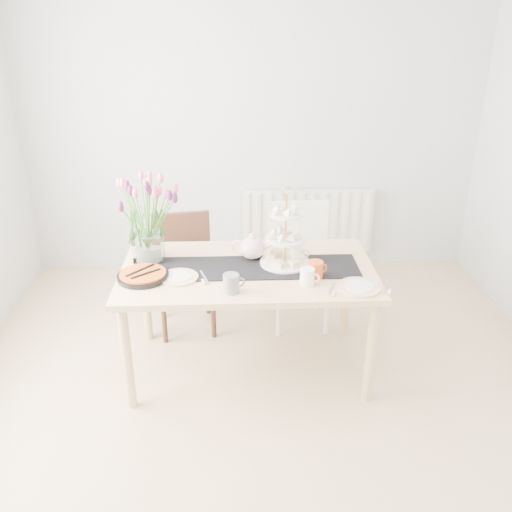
{
  "coord_description": "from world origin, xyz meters",
  "views": [
    {
      "loc": [
        -0.17,
        -2.47,
        2.24
      ],
      "look_at": [
        -0.04,
        0.56,
        0.86
      ],
      "focal_mm": 38.0,
      "sensor_mm": 36.0,
      "label": 1
    }
  ],
  "objects_px": {
    "tart_tin": "(143,275)",
    "mug_orange": "(315,270)",
    "cake_stand": "(285,245)",
    "mug_white": "(307,277)",
    "cream_jug": "(297,254)",
    "chair_white": "(299,254)",
    "dining_table": "(248,279)",
    "mug_grey": "(231,283)",
    "plate_right": "(359,287)",
    "teapot": "(252,248)",
    "plate_left": "(179,277)",
    "tulip_vase": "(145,206)",
    "chair_brown": "(184,263)",
    "radiator": "(307,222)"
  },
  "relations": [
    {
      "from": "chair_white",
      "to": "mug_white",
      "type": "bearing_deg",
      "value": -95.58
    },
    {
      "from": "dining_table",
      "to": "tart_tin",
      "type": "xyz_separation_m",
      "value": [
        -0.64,
        -0.11,
        0.09
      ]
    },
    {
      "from": "chair_white",
      "to": "cream_jug",
      "type": "bearing_deg",
      "value": -100.14
    },
    {
      "from": "cream_jug",
      "to": "tart_tin",
      "type": "height_order",
      "value": "cream_jug"
    },
    {
      "from": "chair_white",
      "to": "mug_orange",
      "type": "height_order",
      "value": "chair_white"
    },
    {
      "from": "radiator",
      "to": "tart_tin",
      "type": "relative_size",
      "value": 3.83
    },
    {
      "from": "mug_grey",
      "to": "tart_tin",
      "type": "bearing_deg",
      "value": 145.48
    },
    {
      "from": "cake_stand",
      "to": "mug_white",
      "type": "relative_size",
      "value": 4.63
    },
    {
      "from": "dining_table",
      "to": "cake_stand",
      "type": "xyz_separation_m",
      "value": [
        0.24,
        0.05,
        0.21
      ]
    },
    {
      "from": "tart_tin",
      "to": "mug_grey",
      "type": "relative_size",
      "value": 2.8
    },
    {
      "from": "cream_jug",
      "to": "mug_orange",
      "type": "xyz_separation_m",
      "value": [
        0.08,
        -0.26,
        0.01
      ]
    },
    {
      "from": "chair_brown",
      "to": "mug_grey",
      "type": "xyz_separation_m",
      "value": [
        0.36,
        -0.92,
        0.3
      ]
    },
    {
      "from": "tulip_vase",
      "to": "cake_stand",
      "type": "xyz_separation_m",
      "value": [
        0.88,
        -0.11,
        -0.23
      ]
    },
    {
      "from": "mug_white",
      "to": "chair_brown",
      "type": "bearing_deg",
      "value": 156.04
    },
    {
      "from": "chair_brown",
      "to": "plate_right",
      "type": "height_order",
      "value": "chair_brown"
    },
    {
      "from": "dining_table",
      "to": "plate_left",
      "type": "bearing_deg",
      "value": -164.11
    },
    {
      "from": "mug_white",
      "to": "plate_left",
      "type": "bearing_deg",
      "value": -166.03
    },
    {
      "from": "chair_brown",
      "to": "plate_left",
      "type": "relative_size",
      "value": 3.6
    },
    {
      "from": "mug_grey",
      "to": "plate_right",
      "type": "height_order",
      "value": "mug_grey"
    },
    {
      "from": "mug_orange",
      "to": "cake_stand",
      "type": "bearing_deg",
      "value": 108.86
    },
    {
      "from": "dining_table",
      "to": "mug_grey",
      "type": "distance_m",
      "value": 0.35
    },
    {
      "from": "cream_jug",
      "to": "plate_left",
      "type": "xyz_separation_m",
      "value": [
        -0.75,
        -0.23,
        -0.04
      ]
    },
    {
      "from": "radiator",
      "to": "cake_stand",
      "type": "xyz_separation_m",
      "value": [
        -0.35,
        -1.54,
        0.44
      ]
    },
    {
      "from": "mug_white",
      "to": "cream_jug",
      "type": "bearing_deg",
      "value": 115.54
    },
    {
      "from": "radiator",
      "to": "mug_orange",
      "type": "xyz_separation_m",
      "value": [
        -0.19,
        -1.73,
        0.35
      ]
    },
    {
      "from": "cake_stand",
      "to": "tart_tin",
      "type": "bearing_deg",
      "value": -169.96
    },
    {
      "from": "radiator",
      "to": "mug_white",
      "type": "relative_size",
      "value": 11.76
    },
    {
      "from": "plate_left",
      "to": "teapot",
      "type": "bearing_deg",
      "value": 29.1
    },
    {
      "from": "tart_tin",
      "to": "mug_orange",
      "type": "height_order",
      "value": "mug_orange"
    },
    {
      "from": "dining_table",
      "to": "tart_tin",
      "type": "height_order",
      "value": "tart_tin"
    },
    {
      "from": "dining_table",
      "to": "teapot",
      "type": "relative_size",
      "value": 6.09
    },
    {
      "from": "teapot",
      "to": "mug_orange",
      "type": "bearing_deg",
      "value": -24.33
    },
    {
      "from": "cake_stand",
      "to": "cream_jug",
      "type": "distance_m",
      "value": 0.14
    },
    {
      "from": "dining_table",
      "to": "chair_white",
      "type": "relative_size",
      "value": 1.73
    },
    {
      "from": "dining_table",
      "to": "teapot",
      "type": "bearing_deg",
      "value": 76.0
    },
    {
      "from": "teapot",
      "to": "mug_white",
      "type": "xyz_separation_m",
      "value": [
        0.31,
        -0.37,
        -0.03
      ]
    },
    {
      "from": "teapot",
      "to": "mug_grey",
      "type": "xyz_separation_m",
      "value": [
        -0.14,
        -0.44,
        -0.03
      ]
    },
    {
      "from": "teapot",
      "to": "plate_left",
      "type": "xyz_separation_m",
      "value": [
        -0.46,
        -0.26,
        -0.08
      ]
    },
    {
      "from": "chair_white",
      "to": "plate_right",
      "type": "bearing_deg",
      "value": -77.58
    },
    {
      "from": "plate_left",
      "to": "dining_table",
      "type": "bearing_deg",
      "value": 15.89
    },
    {
      "from": "chair_brown",
      "to": "mug_white",
      "type": "bearing_deg",
      "value": -55.02
    },
    {
      "from": "tulip_vase",
      "to": "chair_brown",
      "type": "bearing_deg",
      "value": 69.09
    },
    {
      "from": "cake_stand",
      "to": "cream_jug",
      "type": "relative_size",
      "value": 5.08
    },
    {
      "from": "mug_grey",
      "to": "plate_left",
      "type": "xyz_separation_m",
      "value": [
        -0.32,
        0.19,
        -0.05
      ]
    },
    {
      "from": "radiator",
      "to": "dining_table",
      "type": "relative_size",
      "value": 0.75
    },
    {
      "from": "mug_grey",
      "to": "mug_white",
      "type": "xyz_separation_m",
      "value": [
        0.45,
        0.08,
        -0.0
      ]
    },
    {
      "from": "teapot",
      "to": "mug_grey",
      "type": "bearing_deg",
      "value": -94.1
    },
    {
      "from": "teapot",
      "to": "tulip_vase",
      "type": "bearing_deg",
      "value": -169.12
    },
    {
      "from": "chair_white",
      "to": "mug_grey",
      "type": "distance_m",
      "value": 1.13
    },
    {
      "from": "chair_white",
      "to": "mug_white",
      "type": "relative_size",
      "value": 9.07
    }
  ]
}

